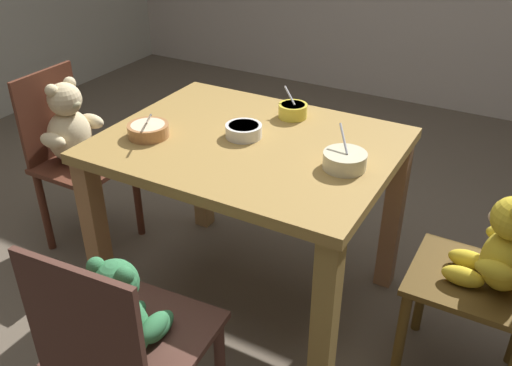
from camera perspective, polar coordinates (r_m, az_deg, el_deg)
name	(u,v)px	position (r m, az deg, el deg)	size (l,w,h in m)	color
ground_plane	(250,298)	(2.48, -0.57, -11.65)	(5.20, 5.20, 0.04)	brown
dining_table	(250,171)	(2.11, -0.66, 1.26)	(1.06, 0.83, 0.74)	olive
teddy_chair_near_right	(499,264)	(1.95, 23.67, -7.64)	(0.41, 0.36, 0.87)	#543C16
teddy_chair_near_front	(124,332)	(1.63, -13.37, -14.64)	(0.42, 0.44, 0.84)	#4D2D24
teddy_chair_near_left	(73,139)	(2.65, -18.23, 4.26)	(0.36, 0.37, 0.84)	#53291A
porridge_bowl_terracotta_near_left	(148,130)	(2.11, -10.97, 5.35)	(0.15, 0.15, 0.12)	#B37646
porridge_bowl_white_center	(244,131)	(2.07, -1.27, 5.40)	(0.14, 0.14, 0.05)	silver
porridge_bowl_yellow_far_center	(293,110)	(2.23, 3.79, 7.44)	(0.12, 0.12, 0.11)	yellow
porridge_bowl_cream_near_right	(345,160)	(1.87, 9.08, 2.35)	(0.15, 0.15, 0.13)	beige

